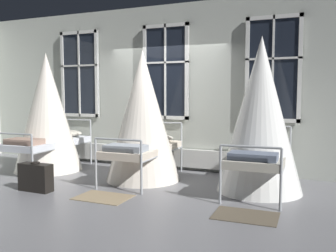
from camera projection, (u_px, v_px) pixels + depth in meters
ground at (141, 180)px, 6.56m from camera, size 20.91×20.91×0.00m
back_wall_with_windows at (168, 88)px, 7.53m from camera, size 9.40×0.10×3.34m
window_bank at (165, 113)px, 7.46m from camera, size 5.22×0.10×2.87m
cot_first at (47, 114)px, 7.30m from camera, size 1.33×1.88×2.35m
cot_second at (143, 117)px, 6.49m from camera, size 1.33×1.88×2.31m
cot_third at (260, 117)px, 5.70m from camera, size 1.33×1.88×2.43m
rug_second at (103, 197)px, 5.42m from camera, size 0.80×0.56×0.01m
rug_third at (246, 216)px, 4.60m from camera, size 0.81×0.58×0.01m
suitcase_dark at (36, 177)px, 5.77m from camera, size 0.56×0.22×0.47m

